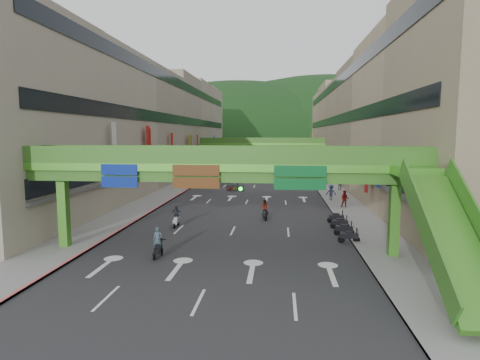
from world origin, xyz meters
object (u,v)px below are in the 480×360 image
(car_yellow, at_px, (274,171))
(pedestrian_red, at_px, (345,200))
(scooter_rider_near, at_px, (158,243))
(car_silver, at_px, (238,168))
(overpass_near, at_px, (235,176))
(scooter_rider_mid, at_px, (265,209))

(car_yellow, distance_m, pedestrian_red, 35.51)
(scooter_rider_near, distance_m, car_silver, 60.56)
(car_silver, bearing_deg, overpass_near, -81.33)
(scooter_rider_near, height_order, scooter_rider_mid, scooter_rider_near)
(scooter_rider_near, xyz_separation_m, pedestrian_red, (14.61, 18.45, -0.03))
(overpass_near, distance_m, car_silver, 60.13)
(scooter_rider_mid, bearing_deg, car_silver, 98.92)
(overpass_near, distance_m, pedestrian_red, 20.52)
(car_silver, bearing_deg, scooter_rider_mid, -78.22)
(car_silver, distance_m, car_yellow, 10.89)
(car_yellow, xyz_separation_m, pedestrian_red, (7.88, -34.62, 0.24))
(scooter_rider_near, relative_size, scooter_rider_mid, 1.06)
(scooter_rider_mid, height_order, pedestrian_red, scooter_rider_mid)
(overpass_near, height_order, scooter_rider_mid, overpass_near)
(pedestrian_red, bearing_deg, car_silver, 123.88)
(scooter_rider_near, relative_size, car_silver, 0.51)
(car_silver, relative_size, pedestrian_red, 2.17)
(overpass_near, bearing_deg, scooter_rider_near, -169.50)
(scooter_rider_near, bearing_deg, car_silver, 91.13)
(scooter_rider_near, bearing_deg, overpass_near, 10.50)
(overpass_near, bearing_deg, scooter_rider_mid, 82.25)
(overpass_near, height_order, pedestrian_red, overpass_near)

